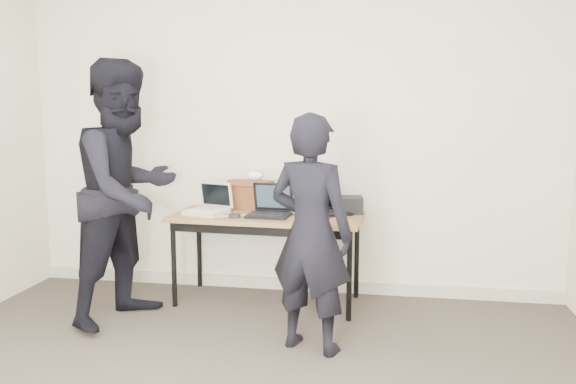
% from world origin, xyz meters
% --- Properties ---
extents(room, '(4.60, 4.60, 2.80)m').
position_xyz_m(room, '(0.00, 0.00, 1.35)').
color(room, '#3E362F').
rests_on(room, ground).
extents(desk, '(1.53, 0.73, 0.72)m').
position_xyz_m(desk, '(-0.12, 1.89, 0.66)').
color(desk, brown).
rests_on(desk, ground).
extents(laptop_beige, '(0.38, 0.37, 0.24)m').
position_xyz_m(laptop_beige, '(-0.59, 1.87, 0.77)').
color(laptop_beige, beige).
rests_on(laptop_beige, desk).
extents(laptop_center, '(0.34, 0.33, 0.25)m').
position_xyz_m(laptop_center, '(-0.08, 1.87, 0.78)').
color(laptop_center, black).
rests_on(laptop_center, desk).
extents(laptop_right, '(0.45, 0.45, 0.25)m').
position_xyz_m(laptop_right, '(0.32, 2.03, 0.78)').
color(laptop_right, black).
rests_on(laptop_right, desk).
extents(leather_satchel, '(0.38, 0.22, 0.25)m').
position_xyz_m(leather_satchel, '(-0.30, 2.12, 0.85)').
color(leather_satchel, '#5C2F18').
rests_on(leather_satchel, desk).
extents(tissue, '(0.14, 0.11, 0.08)m').
position_xyz_m(tissue, '(-0.27, 2.12, 1.00)').
color(tissue, white).
rests_on(tissue, leather_satchel).
extents(equipment_box, '(0.25, 0.22, 0.13)m').
position_xyz_m(equipment_box, '(0.51, 2.08, 0.79)').
color(equipment_box, black).
rests_on(equipment_box, desk).
extents(power_brick, '(0.09, 0.06, 0.03)m').
position_xyz_m(power_brick, '(-0.34, 1.72, 0.74)').
color(power_brick, black).
rests_on(power_brick, desk).
extents(cables, '(1.15, 0.41, 0.01)m').
position_xyz_m(cables, '(-0.07, 1.89, 0.72)').
color(cables, silver).
rests_on(cables, desk).
extents(person_typist, '(0.65, 0.52, 1.53)m').
position_xyz_m(person_typist, '(0.34, 1.07, 0.77)').
color(person_typist, black).
rests_on(person_typist, ground).
extents(person_observer, '(1.01, 1.12, 1.90)m').
position_xyz_m(person_observer, '(-1.05, 1.39, 0.95)').
color(person_observer, black).
rests_on(person_observer, ground).
extents(baseboard, '(4.50, 0.03, 0.10)m').
position_xyz_m(baseboard, '(0.00, 2.23, 0.05)').
color(baseboard, '#B4AA95').
rests_on(baseboard, ground).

